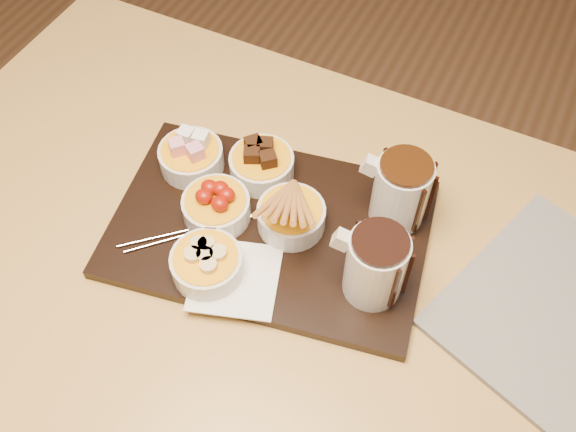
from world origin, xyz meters
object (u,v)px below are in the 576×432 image
at_px(pitcher_milk_chocolate, 401,192).
at_px(pitcher_dark_chocolate, 375,266).
at_px(serving_board, 270,228).
at_px(bowl_strawberries, 216,208).
at_px(dining_table, 259,283).

bearing_deg(pitcher_milk_chocolate, pitcher_dark_chocolate, -94.40).
relative_size(serving_board, pitcher_milk_chocolate, 4.16).
bearing_deg(bowl_strawberries, pitcher_milk_chocolate, 26.52).
distance_m(dining_table, serving_board, 0.11).
distance_m(pitcher_dark_chocolate, pitcher_milk_chocolate, 0.13).
relative_size(bowl_strawberries, pitcher_dark_chocolate, 0.90).
xyz_separation_m(pitcher_dark_chocolate, pitcher_milk_chocolate, (-0.01, 0.13, 0.00)).
bearing_deg(bowl_strawberries, dining_table, -13.99).
bearing_deg(dining_table, serving_board, 86.59).
height_order(dining_table, bowl_strawberries, bowl_strawberries).
bearing_deg(pitcher_milk_chocolate, serving_board, -158.20).
relative_size(dining_table, pitcher_milk_chocolate, 10.85).
relative_size(bowl_strawberries, pitcher_milk_chocolate, 0.90).
xyz_separation_m(serving_board, bowl_strawberries, (-0.08, -0.02, 0.03)).
bearing_deg(serving_board, pitcher_milk_chocolate, 21.80).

